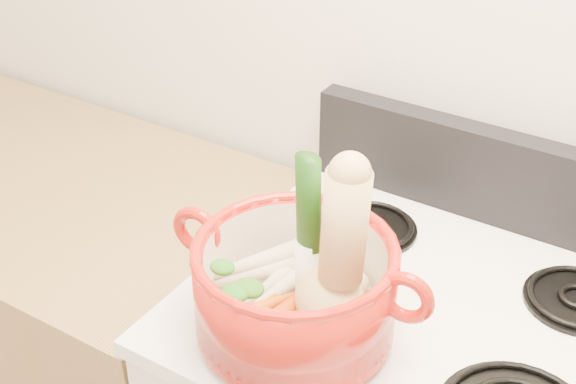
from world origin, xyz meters
The scene contains 19 objects.
wall_back centered at (0.00, 1.75, 1.30)m, with size 3.50×0.02×2.60m, color silver.
cooktop centered at (0.00, 1.40, 0.93)m, with size 0.78×0.67×0.03m, color white.
control_backsplash centered at (0.00, 1.70, 1.04)m, with size 0.76×0.05×0.18m, color black.
counter_left centered at (-1.07, 1.40, 0.45)m, with size 1.36×0.65×0.90m, color olive.
burner_front_left centered at (-0.19, 1.24, 0.96)m, with size 0.22×0.22×0.02m, color black.
burner_back_left centered at (-0.19, 1.54, 0.96)m, with size 0.17×0.17×0.02m, color black.
dutch_oven centered at (-0.16, 1.23, 1.04)m, with size 0.30×0.30×0.15m, color #AE180E.
pot_handle_left centered at (-0.33, 1.21, 1.09)m, with size 0.08×0.08×0.02m, color #AE180E.
pot_handle_right centered at (0.01, 1.24, 1.09)m, with size 0.08×0.08×0.02m, color #AE180E.
squash centered at (-0.10, 1.23, 1.14)m, with size 0.11×0.11×0.27m, color tan, non-canonical shape.
leek centered at (-0.15, 1.25, 1.14)m, with size 0.04×0.04×0.28m, color white.
ginger centered at (-0.13, 1.31, 1.02)m, with size 0.08×0.05×0.04m, color #D1B380.
parsnip_0 centered at (-0.19, 1.23, 1.02)m, with size 0.04×0.04×0.20m, color beige.
parsnip_1 centered at (-0.24, 1.25, 1.03)m, with size 0.04×0.04×0.19m, color beige.
parsnip_2 centered at (-0.20, 1.28, 1.03)m, with size 0.05×0.05×0.20m, color beige.
parsnip_3 centered at (-0.25, 1.25, 1.04)m, with size 0.04×0.04×0.19m, color beige.
carrot_0 centered at (-0.19, 1.18, 1.01)m, with size 0.03×0.03×0.15m, color #D1410A.
carrot_1 centered at (-0.19, 1.19, 1.02)m, with size 0.03×0.03×0.13m, color #DD590B.
carrot_2 centered at (-0.15, 1.21, 1.03)m, with size 0.03×0.03×0.18m, color #BA4109.
Camera 1 is at (0.33, 0.43, 1.81)m, focal length 50.00 mm.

